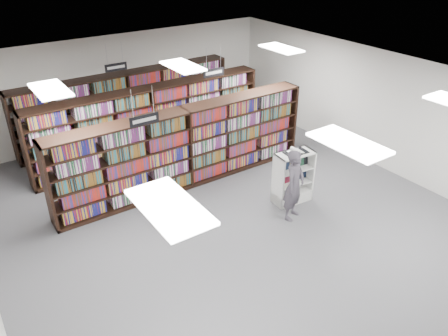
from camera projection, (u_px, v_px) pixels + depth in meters
floor at (231, 219)px, 10.17m from camera, size 12.00×12.00×0.00m
ceiling at (232, 87)px, 8.63m from camera, size 10.00×12.00×0.10m
wall_back at (122, 86)px, 13.74m from camera, size 10.00×0.10×3.20m
wall_right at (382, 111)px, 11.86m from camera, size 0.10×12.00×3.20m
bookshelf_row_near at (186, 148)px, 11.11m from camera, size 7.00×0.60×2.10m
bookshelf_row_mid at (152, 122)px, 12.56m from camera, size 7.00×0.60×2.10m
bookshelf_row_far at (128, 105)px, 13.79m from camera, size 7.00×0.60×2.10m
aisle_sign_left at (144, 119)px, 8.94m from camera, size 0.65×0.02×0.80m
aisle_sign_right at (214, 72)px, 11.86m from camera, size 0.65×0.02×0.80m
aisle_sign_center at (116, 66)px, 12.32m from camera, size 0.65×0.02×0.80m
troffer_front_left at (169, 207)px, 5.00m from camera, size 0.60×1.20×0.04m
troffer_front_center at (349, 143)px, 6.47m from camera, size 0.60×1.20×0.04m
troffer_back_left at (50, 90)px, 8.62m from camera, size 0.60×1.20×0.04m
troffer_back_center at (183, 66)px, 10.10m from camera, size 0.60×1.20×0.04m
troffer_back_right at (281, 48)px, 11.57m from camera, size 0.60×1.20×0.04m
endcap_display at (292, 184)px, 10.70m from camera, size 0.98×0.56×1.32m
open_book at (296, 151)px, 10.26m from camera, size 0.60×0.38×0.13m
shopper at (294, 185)px, 9.86m from camera, size 0.74×0.63×1.72m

